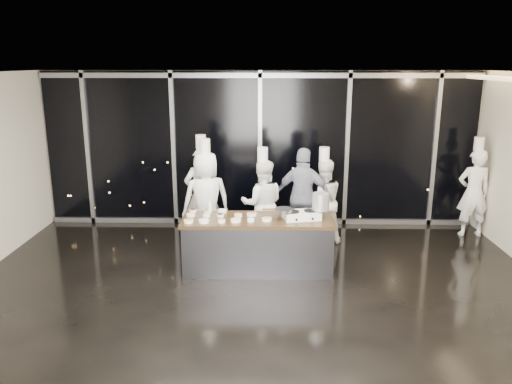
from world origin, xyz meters
TOP-DOWN VIEW (x-y plane):
  - ground at (0.00, 0.00)m, footprint 9.00×9.00m
  - room_shell at (0.18, 0.00)m, footprint 9.02×7.02m
  - window_wall at (0.00, 3.43)m, footprint 8.90×0.11m
  - demo_counter at (0.00, 0.90)m, footprint 2.46×0.86m
  - stove at (0.71, 0.88)m, footprint 0.63×0.46m
  - frying_pan at (0.41, 0.83)m, footprint 0.52×0.34m
  - stock_pot at (1.01, 0.94)m, footprint 0.32×0.32m
  - prep_bowls at (-0.58, 0.90)m, footprint 1.40×0.72m
  - squeeze_bottle at (-0.81, 1.18)m, footprint 0.06×0.06m
  - chef_far_left at (-1.08, 2.26)m, footprint 0.76×0.61m
  - chef_left at (-0.97, 2.00)m, footprint 1.03×0.84m
  - chef_center at (0.06, 2.02)m, footprint 0.82×0.65m
  - guest at (0.83, 2.14)m, footprint 1.16×0.72m
  - chef_right at (1.20, 2.27)m, footprint 0.89×0.76m
  - chef_side at (4.20, 2.70)m, footprint 0.65×0.44m

SIDE VIEW (x-z plane):
  - ground at x=0.00m, z-range 0.00..0.00m
  - demo_counter at x=0.00m, z-range 0.00..0.90m
  - chef_right at x=1.20m, z-range -0.10..1.74m
  - chef_center at x=0.06m, z-range -0.10..1.77m
  - chef_side at x=4.20m, z-range -0.10..1.88m
  - chef_left at x=-0.97m, z-range -0.10..1.93m
  - guest at x=0.83m, z-range 0.00..1.85m
  - prep_bowls at x=-0.58m, z-range 0.90..0.95m
  - chef_far_left at x=-1.08m, z-range -0.10..1.97m
  - stove at x=0.71m, z-range 0.89..1.03m
  - squeeze_bottle at x=-0.81m, z-range 0.89..1.11m
  - frying_pan at x=0.41m, z-range 1.04..1.09m
  - stock_pot at x=1.01m, z-range 1.04..1.31m
  - window_wall at x=0.00m, z-range 0.00..3.20m
  - room_shell at x=0.18m, z-range 0.64..3.85m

